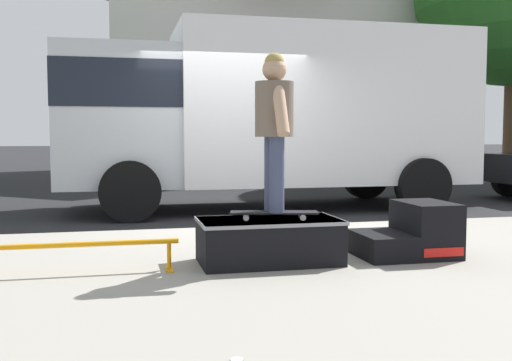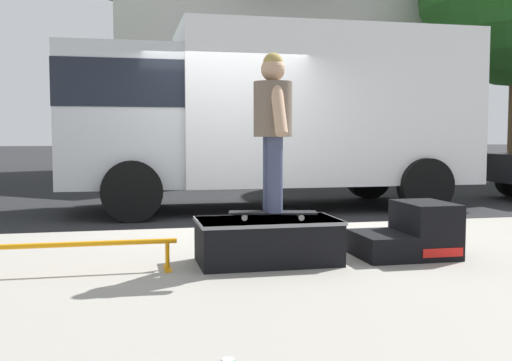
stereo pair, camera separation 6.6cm
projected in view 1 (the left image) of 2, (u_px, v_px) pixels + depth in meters
name	position (u px, v px, depth m)	size (l,w,h in m)	color
ground_plane	(240.00, 229.00, 8.06)	(140.00, 140.00, 0.00)	black
sidewalk_slab	(310.00, 275.00, 5.14)	(50.00, 5.00, 0.12)	gray
skate_box	(269.00, 240.00, 5.35)	(1.26, 0.69, 0.40)	black
kicker_ramp	(412.00, 234.00, 5.66)	(0.90, 0.68, 0.51)	black
grind_rail	(76.00, 249.00, 4.92)	(1.68, 0.28, 0.27)	orange
skateboard	(274.00, 213.00, 5.32)	(0.80, 0.36, 0.07)	black
skater_kid	(274.00, 119.00, 5.26)	(0.34, 0.72, 1.40)	#3F4766
box_truck	(265.00, 110.00, 10.27)	(6.91, 2.63, 3.05)	white
house_behind	(247.00, 48.00, 20.31)	(9.54, 8.23, 8.40)	silver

